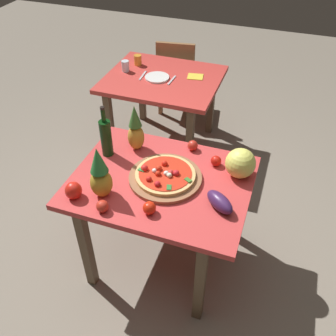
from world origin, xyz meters
The scene contains 22 objects.
ground_plane centered at (0.00, 0.00, 0.00)m, with size 10.00×10.00×0.00m, color gray.
display_table centered at (0.00, 0.00, 0.65)m, with size 1.11×0.86×0.75m.
background_table centered at (-0.46, 1.31, 0.65)m, with size 1.03×0.87×0.75m.
dining_chair centered at (-0.55, 1.97, 0.48)m, with size 0.46×0.46×0.85m.
pizza_board centered at (0.02, 0.01, 0.76)m, with size 0.45×0.45×0.03m, color #905B3B.
pizza centered at (0.02, 0.01, 0.79)m, with size 0.37×0.37×0.06m.
wine_bottle centered at (-0.43, 0.12, 0.89)m, with size 0.08×0.08×0.36m.
pineapple_left centered at (-0.28, -0.24, 0.90)m, with size 0.13×0.13×0.34m.
pineapple_right centered at (-0.27, 0.25, 0.90)m, with size 0.11×0.11×0.33m.
melon centered at (0.45, 0.20, 0.84)m, with size 0.19×0.19×0.19m, color #E0DF60.
bell_pepper centered at (-0.43, -0.31, 0.80)m, with size 0.10×0.10×0.11m, color red.
eggplant centered at (0.40, -0.12, 0.79)m, with size 0.20×0.09×0.09m, color #3D1F4D.
tomato_at_corner centered at (0.29, 0.25, 0.78)m, with size 0.07×0.07×0.07m, color red.
tomato_near_board centered at (0.10, 0.36, 0.79)m, with size 0.07×0.07×0.07m, color red.
tomato_beside_pepper centered at (-0.22, -0.36, 0.79)m, with size 0.07×0.07×0.07m, color red.
tomato_by_bottle centered at (0.03, -0.28, 0.79)m, with size 0.08×0.08×0.08m, color red.
drinking_glass_juice centered at (-0.78, 1.47, 0.80)m, with size 0.07×0.07×0.10m, color orange.
drinking_glass_water centered at (-0.83, 1.31, 0.80)m, with size 0.07×0.07×0.10m, color silver.
dinner_plate centered at (-0.51, 1.27, 0.76)m, with size 0.22×0.22×0.02m, color white.
fork_utensil centered at (-0.65, 1.27, 0.75)m, with size 0.02×0.18×0.01m, color silver.
knife_utensil centered at (-0.37, 1.27, 0.75)m, with size 0.02×0.18×0.01m, color silver.
napkin_folded centered at (-0.19, 1.41, 0.75)m, with size 0.14×0.12×0.01m, color yellow.
Camera 1 is at (0.61, -1.61, 2.30)m, focal length 39.76 mm.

